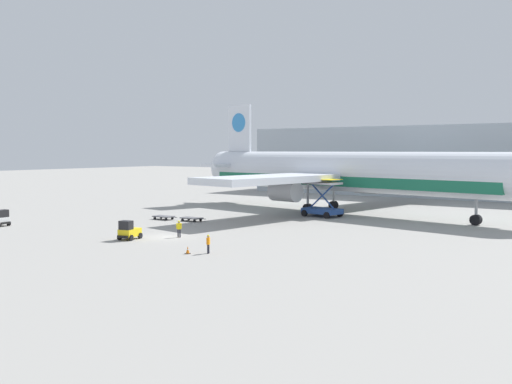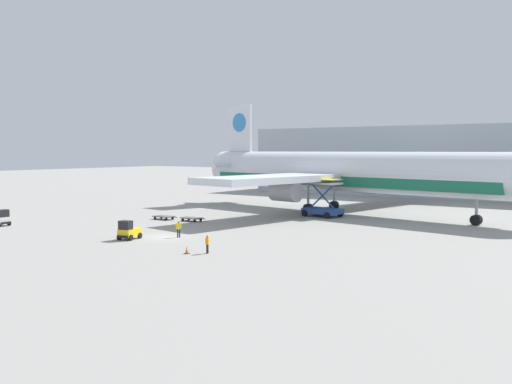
{
  "view_description": "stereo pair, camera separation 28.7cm",
  "coord_description": "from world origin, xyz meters",
  "px_view_note": "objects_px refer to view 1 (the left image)",
  "views": [
    {
      "loc": [
        41.83,
        -43.99,
        9.18
      ],
      "look_at": [
        1.51,
        14.39,
        4.0
      ],
      "focal_mm": 40.0,
      "sensor_mm": 36.0,
      "label": 1
    },
    {
      "loc": [
        42.06,
        -43.82,
        9.18
      ],
      "look_at": [
        1.51,
        14.39,
        4.0
      ],
      "focal_mm": 40.0,
      "sensor_mm": 36.0,
      "label": 2
    }
  ],
  "objects_px": {
    "baggage_tug_foreground": "(129,231)",
    "baggage_dolly_lead": "(164,217)",
    "airplane_main": "(339,173)",
    "traffic_cone_near": "(188,250)",
    "baggage_tug_mid": "(0,219)",
    "ground_crew_far": "(179,227)",
    "baggage_dolly_second": "(192,218)",
    "scissor_lift_loader": "(322,202)",
    "ground_crew_near": "(208,242)"
  },
  "relations": [
    {
      "from": "traffic_cone_near",
      "to": "ground_crew_far",
      "type": "bearing_deg",
      "value": 136.82
    },
    {
      "from": "baggage_dolly_lead",
      "to": "ground_crew_far",
      "type": "height_order",
      "value": "ground_crew_far"
    },
    {
      "from": "baggage_tug_foreground",
      "to": "ground_crew_near",
      "type": "xyz_separation_m",
      "value": [
        11.85,
        -1.54,
        0.11
      ]
    },
    {
      "from": "traffic_cone_near",
      "to": "baggage_tug_mid",
      "type": "bearing_deg",
      "value": 177.81
    },
    {
      "from": "ground_crew_near",
      "to": "traffic_cone_near",
      "type": "distance_m",
      "value": 1.94
    },
    {
      "from": "ground_crew_near",
      "to": "traffic_cone_near",
      "type": "height_order",
      "value": "ground_crew_near"
    },
    {
      "from": "scissor_lift_loader",
      "to": "baggage_dolly_second",
      "type": "relative_size",
      "value": 1.51
    },
    {
      "from": "baggage_tug_foreground",
      "to": "traffic_cone_near",
      "type": "bearing_deg",
      "value": 63.63
    },
    {
      "from": "baggage_dolly_lead",
      "to": "airplane_main",
      "type": "bearing_deg",
      "value": 51.32
    },
    {
      "from": "ground_crew_far",
      "to": "traffic_cone_near",
      "type": "xyz_separation_m",
      "value": [
        7.12,
        -6.69,
        -0.73
      ]
    },
    {
      "from": "ground_crew_far",
      "to": "baggage_tug_foreground",
      "type": "bearing_deg",
      "value": -174.03
    },
    {
      "from": "baggage_tug_foreground",
      "to": "ground_crew_near",
      "type": "distance_m",
      "value": 11.95
    },
    {
      "from": "baggage_tug_foreground",
      "to": "baggage_dolly_second",
      "type": "xyz_separation_m",
      "value": [
        -4.72,
        15.23,
        -0.49
      ]
    },
    {
      "from": "airplane_main",
      "to": "ground_crew_far",
      "type": "relative_size",
      "value": 32.01
    },
    {
      "from": "baggage_dolly_second",
      "to": "ground_crew_near",
      "type": "xyz_separation_m",
      "value": [
        16.57,
        -16.77,
        0.6
      ]
    },
    {
      "from": "ground_crew_near",
      "to": "traffic_cone_near",
      "type": "relative_size",
      "value": 2.42
    },
    {
      "from": "baggage_tug_foreground",
      "to": "baggage_dolly_lead",
      "type": "bearing_deg",
      "value": -160.06
    },
    {
      "from": "scissor_lift_loader",
      "to": "traffic_cone_near",
      "type": "relative_size",
      "value": 8.01
    },
    {
      "from": "scissor_lift_loader",
      "to": "baggage_tug_mid",
      "type": "bearing_deg",
      "value": -122.33
    },
    {
      "from": "airplane_main",
      "to": "traffic_cone_near",
      "type": "relative_size",
      "value": 82.37
    },
    {
      "from": "baggage_dolly_second",
      "to": "traffic_cone_near",
      "type": "bearing_deg",
      "value": -52.38
    },
    {
      "from": "airplane_main",
      "to": "baggage_tug_mid",
      "type": "distance_m",
      "value": 46.29
    },
    {
      "from": "baggage_tug_mid",
      "to": "traffic_cone_near",
      "type": "xyz_separation_m",
      "value": [
        31.34,
        -1.2,
        -0.53
      ]
    },
    {
      "from": "airplane_main",
      "to": "ground_crew_far",
      "type": "height_order",
      "value": "airplane_main"
    },
    {
      "from": "baggage_tug_mid",
      "to": "ground_crew_far",
      "type": "relative_size",
      "value": 1.38
    },
    {
      "from": "scissor_lift_loader",
      "to": "baggage_dolly_second",
      "type": "xyz_separation_m",
      "value": [
        -11.47,
        -14.31,
        -1.62
      ]
    },
    {
      "from": "baggage_dolly_lead",
      "to": "traffic_cone_near",
      "type": "bearing_deg",
      "value": -44.09
    },
    {
      "from": "baggage_dolly_lead",
      "to": "baggage_dolly_second",
      "type": "distance_m",
      "value": 4.34
    },
    {
      "from": "airplane_main",
      "to": "scissor_lift_loader",
      "type": "relative_size",
      "value": 10.28
    },
    {
      "from": "baggage_tug_mid",
      "to": "scissor_lift_loader",
      "type": "bearing_deg",
      "value": 46.95
    },
    {
      "from": "scissor_lift_loader",
      "to": "ground_crew_far",
      "type": "bearing_deg",
      "value": -88.3
    },
    {
      "from": "airplane_main",
      "to": "baggage_dolly_lead",
      "type": "xyz_separation_m",
      "value": [
        -15.37,
        -21.08,
        -5.45
      ]
    },
    {
      "from": "airplane_main",
      "to": "ground_crew_far",
      "type": "bearing_deg",
      "value": -86.17
    },
    {
      "from": "baggage_tug_foreground",
      "to": "baggage_dolly_second",
      "type": "relative_size",
      "value": 0.72
    },
    {
      "from": "airplane_main",
      "to": "baggage_dolly_lead",
      "type": "bearing_deg",
      "value": -116.74
    },
    {
      "from": "baggage_tug_mid",
      "to": "baggage_dolly_second",
      "type": "xyz_separation_m",
      "value": [
        16.18,
        16.74,
        -0.49
      ]
    },
    {
      "from": "baggage_dolly_second",
      "to": "traffic_cone_near",
      "type": "xyz_separation_m",
      "value": [
        15.16,
        -17.94,
        -0.05
      ]
    },
    {
      "from": "baggage_tug_mid",
      "to": "ground_crew_near",
      "type": "xyz_separation_m",
      "value": [
        32.75,
        -0.03,
        0.11
      ]
    },
    {
      "from": "baggage_tug_mid",
      "to": "ground_crew_far",
      "type": "bearing_deg",
      "value": 11.4
    },
    {
      "from": "airplane_main",
      "to": "baggage_tug_foreground",
      "type": "relative_size",
      "value": 21.54
    },
    {
      "from": "scissor_lift_loader",
      "to": "baggage_tug_mid",
      "type": "relative_size",
      "value": 2.26
    },
    {
      "from": "airplane_main",
      "to": "baggage_tug_foreground",
      "type": "height_order",
      "value": "airplane_main"
    },
    {
      "from": "baggage_tug_mid",
      "to": "traffic_cone_near",
      "type": "bearing_deg",
      "value": -3.55
    },
    {
      "from": "airplane_main",
      "to": "traffic_cone_near",
      "type": "xyz_separation_m",
      "value": [
        4.07,
        -38.27,
        -5.5
      ]
    },
    {
      "from": "airplane_main",
      "to": "baggage_tug_mid",
      "type": "relative_size",
      "value": 23.18
    },
    {
      "from": "scissor_lift_loader",
      "to": "ground_crew_near",
      "type": "relative_size",
      "value": 3.31
    },
    {
      "from": "traffic_cone_near",
      "to": "airplane_main",
      "type": "bearing_deg",
      "value": 96.07
    },
    {
      "from": "baggage_tug_mid",
      "to": "ground_crew_near",
      "type": "relative_size",
      "value": 1.47
    },
    {
      "from": "ground_crew_far",
      "to": "baggage_dolly_lead",
      "type": "bearing_deg",
      "value": 95.32
    },
    {
      "from": "scissor_lift_loader",
      "to": "ground_crew_far",
      "type": "relative_size",
      "value": 3.11
    }
  ]
}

